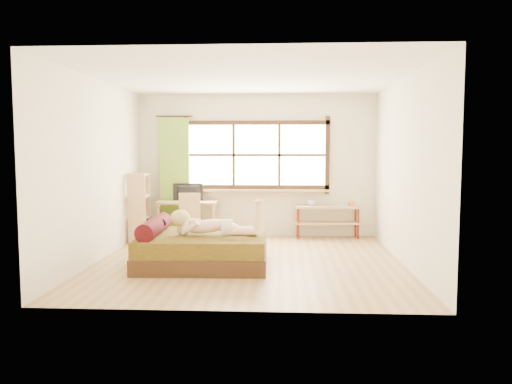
# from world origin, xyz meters

# --- Properties ---
(floor) EXTENTS (4.50, 4.50, 0.00)m
(floor) POSITION_xyz_m (0.00, 0.00, 0.00)
(floor) COLOR #9E754C
(floor) RESTS_ON ground
(ceiling) EXTENTS (4.50, 4.50, 0.00)m
(ceiling) POSITION_xyz_m (0.00, 0.00, 2.70)
(ceiling) COLOR white
(ceiling) RESTS_ON wall_back
(wall_back) EXTENTS (4.50, 0.00, 4.50)m
(wall_back) POSITION_xyz_m (0.00, 2.25, 1.35)
(wall_back) COLOR silver
(wall_back) RESTS_ON floor
(wall_front) EXTENTS (4.50, 0.00, 4.50)m
(wall_front) POSITION_xyz_m (0.00, -2.25, 1.35)
(wall_front) COLOR silver
(wall_front) RESTS_ON floor
(wall_left) EXTENTS (0.00, 4.50, 4.50)m
(wall_left) POSITION_xyz_m (-2.25, 0.00, 1.35)
(wall_left) COLOR silver
(wall_left) RESTS_ON floor
(wall_right) EXTENTS (0.00, 4.50, 4.50)m
(wall_right) POSITION_xyz_m (2.25, 0.00, 1.35)
(wall_right) COLOR silver
(wall_right) RESTS_ON floor
(window) EXTENTS (2.80, 0.16, 1.46)m
(window) POSITION_xyz_m (0.00, 2.22, 1.51)
(window) COLOR #FFEDBF
(window) RESTS_ON wall_back
(curtain) EXTENTS (0.55, 0.10, 2.20)m
(curtain) POSITION_xyz_m (-1.55, 2.13, 1.15)
(curtain) COLOR olive
(curtain) RESTS_ON wall_back
(bed) EXTENTS (1.84, 1.48, 0.68)m
(bed) POSITION_xyz_m (-0.67, -0.26, 0.24)
(bed) COLOR #311C0E
(bed) RESTS_ON floor
(woman) EXTENTS (1.27, 0.39, 0.54)m
(woman) POSITION_xyz_m (-0.48, -0.31, 0.72)
(woman) COLOR beige
(woman) RESTS_ON bed
(kitten) EXTENTS (0.27, 0.11, 0.22)m
(kitten) POSITION_xyz_m (-1.35, -0.16, 0.56)
(kitten) COLOR black
(kitten) RESTS_ON bed
(desk) EXTENTS (1.12, 0.54, 0.69)m
(desk) POSITION_xyz_m (-1.28, 1.95, 0.60)
(desk) COLOR tan
(desk) RESTS_ON floor
(monitor) EXTENTS (0.57, 0.09, 0.33)m
(monitor) POSITION_xyz_m (-1.28, 2.00, 0.85)
(monitor) COLOR black
(monitor) RESTS_ON desk
(chair) EXTENTS (0.40, 0.40, 0.87)m
(chair) POSITION_xyz_m (-1.18, 1.58, 0.48)
(chair) COLOR tan
(chair) RESTS_ON floor
(pipe_shelf) EXTENTS (1.22, 0.36, 0.68)m
(pipe_shelf) POSITION_xyz_m (1.36, 2.07, 0.44)
(pipe_shelf) COLOR tan
(pipe_shelf) RESTS_ON floor
(cup) EXTENTS (0.14, 0.14, 0.10)m
(cup) POSITION_xyz_m (1.04, 2.07, 0.65)
(cup) COLOR gray
(cup) RESTS_ON pipe_shelf
(book) EXTENTS (0.17, 0.23, 0.02)m
(book) POSITION_xyz_m (1.54, 2.07, 0.61)
(book) COLOR gray
(book) RESTS_ON pipe_shelf
(bookshelf) EXTENTS (0.35, 0.56, 1.23)m
(bookshelf) POSITION_xyz_m (-2.08, 1.56, 0.63)
(bookshelf) COLOR tan
(bookshelf) RESTS_ON floor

